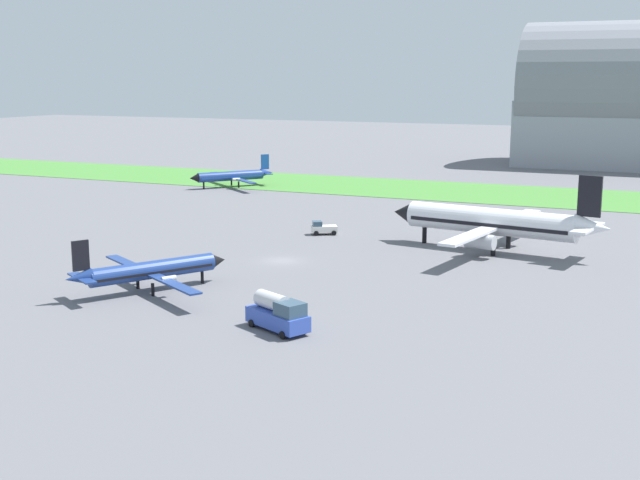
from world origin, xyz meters
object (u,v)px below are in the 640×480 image
Objects in this scene: airplane_taxiing_turboprop at (232,176)px; fuel_truck_midfield at (278,313)px; airplane_midfield_jet at (495,222)px; airplane_foreground_turboprop at (150,270)px; pushback_tug_near_gate at (323,228)px.

airplane_taxiing_turboprop reaches higher than fuel_truck_midfield.
airplane_midfield_jet is 1.58× the size of airplane_foreground_turboprop.
airplane_midfield_jet is at bearing -8.59° from airplane_foreground_turboprop.
fuel_truck_midfield is (18.44, -6.76, -0.72)m from airplane_foreground_turboprop.
airplane_foreground_turboprop is 36.86m from pushback_tug_near_gate.
airplane_foreground_turboprop is 83.80m from airplane_taxiing_turboprop.
airplane_midfield_jet reaches higher than pushback_tug_near_gate.
fuel_truck_midfield is (52.69, -83.24, -0.74)m from airplane_taxiing_turboprop.
fuel_truck_midfield is at bearing -79.90° from airplane_foreground_turboprop.
airplane_midfield_jet reaches higher than airplane_foreground_turboprop.
fuel_truck_midfield reaches higher than pushback_tug_near_gate.
airplane_foreground_turboprop is 1.07× the size of airplane_taxiing_turboprop.
pushback_tug_near_gate is (37.80, -39.81, -1.41)m from airplane_taxiing_turboprop.
pushback_tug_near_gate is (3.54, 36.67, -1.39)m from airplane_foreground_turboprop.
fuel_truck_midfield is at bearing 77.49° from pushback_tug_near_gate.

